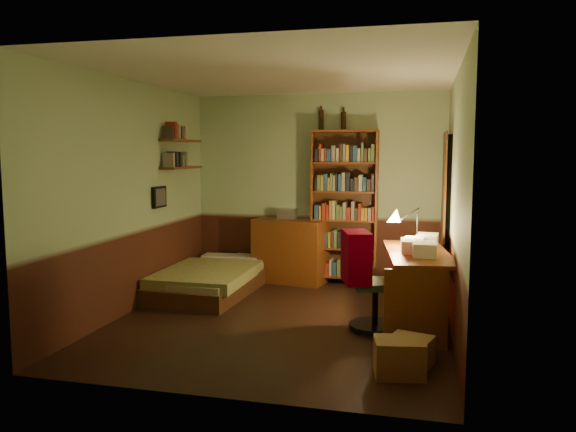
% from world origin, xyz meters
% --- Properties ---
extents(floor, '(3.50, 4.00, 0.02)m').
position_xyz_m(floor, '(0.00, 0.00, -0.01)').
color(floor, black).
rests_on(floor, ground).
extents(ceiling, '(3.50, 4.00, 0.02)m').
position_xyz_m(ceiling, '(0.00, 0.00, 2.61)').
color(ceiling, silver).
rests_on(ceiling, wall_back).
extents(wall_back, '(3.50, 0.02, 2.60)m').
position_xyz_m(wall_back, '(0.00, 2.01, 1.30)').
color(wall_back, '#9FBC8F').
rests_on(wall_back, ground).
extents(wall_left, '(0.02, 4.00, 2.60)m').
position_xyz_m(wall_left, '(-1.76, 0.00, 1.30)').
color(wall_left, '#9FBC8F').
rests_on(wall_left, ground).
extents(wall_right, '(0.02, 4.00, 2.60)m').
position_xyz_m(wall_right, '(1.76, 0.00, 1.30)').
color(wall_right, '#9FBC8F').
rests_on(wall_right, ground).
extents(wall_front, '(3.50, 0.02, 2.60)m').
position_xyz_m(wall_front, '(0.00, -2.01, 1.30)').
color(wall_front, '#9FBC8F').
rests_on(wall_front, ground).
extents(doorway, '(0.06, 0.90, 2.00)m').
position_xyz_m(doorway, '(1.72, 1.30, 1.00)').
color(doorway, black).
rests_on(doorway, ground).
extents(door_trim, '(0.02, 0.98, 2.08)m').
position_xyz_m(door_trim, '(1.69, 1.30, 1.00)').
color(door_trim, '#472815').
rests_on(door_trim, ground).
extents(bed, '(1.11, 1.96, 0.57)m').
position_xyz_m(bed, '(-1.19, 0.97, 0.28)').
color(bed, '#5D6F3E').
rests_on(bed, ground).
extents(dresser, '(1.06, 0.67, 0.88)m').
position_xyz_m(dresser, '(-0.33, 1.76, 0.44)').
color(dresser, brown).
rests_on(dresser, ground).
extents(mini_stereo, '(0.25, 0.19, 0.14)m').
position_xyz_m(mini_stereo, '(-0.41, 1.89, 0.95)').
color(mini_stereo, '#B2B2B7').
rests_on(mini_stereo, dresser).
extents(bookshelf, '(0.91, 0.33, 2.10)m').
position_xyz_m(bookshelf, '(0.40, 1.85, 1.05)').
color(bookshelf, brown).
rests_on(bookshelf, ground).
extents(bottle_left, '(0.09, 0.09, 0.28)m').
position_xyz_m(bottle_left, '(0.05, 1.96, 2.23)').
color(bottle_left, black).
rests_on(bottle_left, bookshelf).
extents(bottle_right, '(0.09, 0.09, 0.25)m').
position_xyz_m(bottle_right, '(0.36, 1.96, 2.22)').
color(bottle_right, black).
rests_on(bottle_right, bookshelf).
extents(desk, '(0.80, 1.54, 0.79)m').
position_xyz_m(desk, '(1.41, 0.11, 0.39)').
color(desk, brown).
rests_on(desk, ground).
extents(paper_stack, '(0.23, 0.30, 0.11)m').
position_xyz_m(paper_stack, '(1.36, 0.32, 0.84)').
color(paper_stack, silver).
rests_on(paper_stack, desk).
extents(desk_lamp, '(0.21, 0.21, 0.56)m').
position_xyz_m(desk_lamp, '(1.39, 0.46, 1.07)').
color(desk_lamp, black).
rests_on(desk_lamp, desk).
extents(office_chair, '(0.56, 0.52, 0.91)m').
position_xyz_m(office_chair, '(1.00, -0.10, 0.46)').
color(office_chair, '#305536').
rests_on(office_chair, ground).
extents(red_jacket, '(0.31, 0.48, 0.52)m').
position_xyz_m(red_jacket, '(0.78, 0.09, 1.17)').
color(red_jacket, '#A20021').
rests_on(red_jacket, office_chair).
extents(wall_shelf_lower, '(0.20, 0.90, 0.03)m').
position_xyz_m(wall_shelf_lower, '(-1.64, 1.10, 1.60)').
color(wall_shelf_lower, brown).
rests_on(wall_shelf_lower, wall_left).
extents(wall_shelf_upper, '(0.20, 0.90, 0.03)m').
position_xyz_m(wall_shelf_upper, '(-1.64, 1.10, 1.95)').
color(wall_shelf_upper, brown).
rests_on(wall_shelf_upper, wall_left).
extents(framed_picture, '(0.04, 0.32, 0.26)m').
position_xyz_m(framed_picture, '(-1.72, 0.60, 1.25)').
color(framed_picture, black).
rests_on(framed_picture, wall_left).
extents(cardboard_box_a, '(0.44, 0.38, 0.30)m').
position_xyz_m(cardboard_box_a, '(1.29, -1.25, 0.15)').
color(cardboard_box_a, '#A07B49').
rests_on(cardboard_box_a, ground).
extents(cardboard_box_b, '(0.41, 0.37, 0.24)m').
position_xyz_m(cardboard_box_b, '(1.38, -1.00, 0.12)').
color(cardboard_box_b, '#A07B49').
rests_on(cardboard_box_b, ground).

